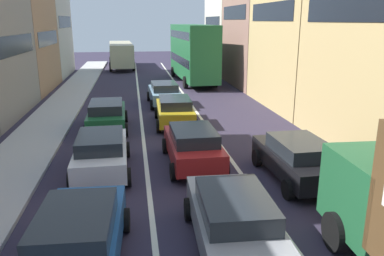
{
  "coord_description": "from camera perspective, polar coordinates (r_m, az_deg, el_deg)",
  "views": [
    {
      "loc": [
        -2.07,
        -1.43,
        5.4
      ],
      "look_at": [
        0.0,
        12.0,
        1.6
      ],
      "focal_mm": 36.0,
      "sensor_mm": 36.0,
      "label": 1
    }
  ],
  "objects": [
    {
      "name": "sidewalk_left",
      "position": [
        22.57,
        -20.33,
        0.96
      ],
      "size": [
        2.6,
        64.0,
        0.14
      ],
      "primitive_type": "cube",
      "color": "#AFAFAF",
      "rests_on": "ground"
    },
    {
      "name": "lane_stripe_left",
      "position": [
        22.11,
        -7.54,
        1.35
      ],
      "size": [
        0.16,
        60.0,
        0.01
      ],
      "primitive_type": "cube",
      "color": "silver",
      "rests_on": "ground"
    },
    {
      "name": "lane_stripe_right",
      "position": [
        22.42,
        1.18,
        1.69
      ],
      "size": [
        0.16,
        60.0,
        0.01
      ],
      "primitive_type": "cube",
      "color": "silver",
      "rests_on": "ground"
    },
    {
      "name": "building_row_right",
      "position": [
        25.44,
        20.05,
        15.39
      ],
      "size": [
        7.2,
        43.9,
        13.18
      ],
      "rotation": [
        0.0,
        0.0,
        -1.57
      ],
      "color": "beige",
      "rests_on": "ground"
    },
    {
      "name": "sedan_centre_lane_second",
      "position": [
        9.57,
        6.11,
        -13.22
      ],
      "size": [
        2.19,
        4.37,
        1.49
      ],
      "rotation": [
        0.0,
        0.0,
        1.53
      ],
      "color": "gray",
      "rests_on": "ground"
    },
    {
      "name": "wagon_left_lane_second",
      "position": [
        9.16,
        -16.53,
        -15.26
      ],
      "size": [
        2.22,
        4.38,
        1.49
      ],
      "rotation": [
        0.0,
        0.0,
        1.52
      ],
      "color": "#194C8C",
      "rests_on": "ground"
    },
    {
      "name": "hatchback_centre_lane_third",
      "position": [
        14.77,
        0.12,
        -2.54
      ],
      "size": [
        2.1,
        4.32,
        1.49
      ],
      "rotation": [
        0.0,
        0.0,
        1.58
      ],
      "color": "#A51E1E",
      "rests_on": "ground"
    },
    {
      "name": "sedan_left_lane_third",
      "position": [
        14.42,
        -13.29,
        -3.44
      ],
      "size": [
        2.13,
        4.33,
        1.49
      ],
      "rotation": [
        0.0,
        0.0,
        1.59
      ],
      "color": "silver",
      "rests_on": "ground"
    },
    {
      "name": "coupe_centre_lane_fourth",
      "position": [
        20.51,
        -2.58,
        2.63
      ],
      "size": [
        2.17,
        4.35,
        1.49
      ],
      "rotation": [
        0.0,
        0.0,
        1.54
      ],
      "color": "#B29319",
      "rests_on": "ground"
    },
    {
      "name": "sedan_left_lane_fourth",
      "position": [
        20.02,
        -12.51,
        1.94
      ],
      "size": [
        2.11,
        4.33,
        1.49
      ],
      "rotation": [
        0.0,
        0.0,
        1.59
      ],
      "color": "#19592D",
      "rests_on": "ground"
    },
    {
      "name": "sedan_centre_lane_fifth",
      "position": [
        25.58,
        -4.15,
        5.21
      ],
      "size": [
        2.15,
        4.35,
        1.49
      ],
      "rotation": [
        0.0,
        0.0,
        1.6
      ],
      "color": "#759EB7",
      "rests_on": "ground"
    },
    {
      "name": "sedan_right_lane_behind_truck",
      "position": [
        13.89,
        15.36,
        -4.32
      ],
      "size": [
        2.14,
        4.34,
        1.49
      ],
      "rotation": [
        0.0,
        0.0,
        1.59
      ],
      "color": "black",
      "rests_on": "ground"
    },
    {
      "name": "bus_mid_queue_primary",
      "position": [
        34.94,
        0.13,
        11.4
      ],
      "size": [
        3.12,
        10.59,
        5.06
      ],
      "rotation": [
        0.0,
        0.0,
        1.61
      ],
      "color": "#1E6033",
      "rests_on": "ground"
    },
    {
      "name": "bus_far_queue_secondary",
      "position": [
        46.63,
        -10.47,
        10.89
      ],
      "size": [
        3.18,
        10.61,
        2.9
      ],
      "rotation": [
        0.0,
        0.0,
        1.62
      ],
      "color": "#BFB793",
      "rests_on": "ground"
    }
  ]
}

